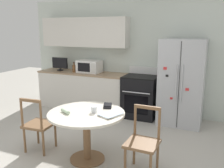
{
  "coord_description": "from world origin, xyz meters",
  "views": [
    {
      "loc": [
        1.91,
        -2.86,
        1.93
      ],
      "look_at": [
        0.16,
        1.15,
        0.95
      ],
      "focal_mm": 40.0,
      "sensor_mm": 36.0,
      "label": 1
    }
  ],
  "objects_px": {
    "wallet": "(108,106)",
    "microwave": "(90,66)",
    "dining_chair_left": "(38,125)",
    "candle_glass": "(94,110)",
    "countertop_tv": "(60,63)",
    "refrigerator": "(182,82)",
    "dining_chair_right": "(143,142)",
    "counter_bottle": "(74,68)",
    "oven_range": "(141,96)"
  },
  "relations": [
    {
      "from": "microwave",
      "to": "counter_bottle",
      "type": "distance_m",
      "value": 0.38
    },
    {
      "from": "counter_bottle",
      "to": "dining_chair_left",
      "type": "height_order",
      "value": "counter_bottle"
    },
    {
      "from": "counter_bottle",
      "to": "oven_range",
      "type": "bearing_deg",
      "value": 2.79
    },
    {
      "from": "countertop_tv",
      "to": "dining_chair_left",
      "type": "distance_m",
      "value": 2.53
    },
    {
      "from": "candle_glass",
      "to": "refrigerator",
      "type": "bearing_deg",
      "value": 65.63
    },
    {
      "from": "dining_chair_right",
      "to": "wallet",
      "type": "distance_m",
      "value": 0.8
    },
    {
      "from": "countertop_tv",
      "to": "wallet",
      "type": "relative_size",
      "value": 2.69
    },
    {
      "from": "microwave",
      "to": "oven_range",
      "type": "bearing_deg",
      "value": -2.67
    },
    {
      "from": "dining_chair_right",
      "to": "counter_bottle",
      "type": "bearing_deg",
      "value": -39.7
    },
    {
      "from": "dining_chair_left",
      "to": "candle_glass",
      "type": "bearing_deg",
      "value": 0.68
    },
    {
      "from": "oven_range",
      "to": "dining_chair_right",
      "type": "bearing_deg",
      "value": -72.06
    },
    {
      "from": "dining_chair_right",
      "to": "countertop_tv",
      "type": "bearing_deg",
      "value": -35.78
    },
    {
      "from": "microwave",
      "to": "dining_chair_right",
      "type": "relative_size",
      "value": 0.61
    },
    {
      "from": "dining_chair_left",
      "to": "dining_chair_right",
      "type": "distance_m",
      "value": 1.7
    },
    {
      "from": "microwave",
      "to": "wallet",
      "type": "bearing_deg",
      "value": -54.76
    },
    {
      "from": "dining_chair_left",
      "to": "countertop_tv",
      "type": "bearing_deg",
      "value": 112.2
    },
    {
      "from": "dining_chair_left",
      "to": "candle_glass",
      "type": "xyz_separation_m",
      "value": [
        0.95,
        0.08,
        0.35
      ]
    },
    {
      "from": "countertop_tv",
      "to": "counter_bottle",
      "type": "bearing_deg",
      "value": -10.28
    },
    {
      "from": "refrigerator",
      "to": "dining_chair_left",
      "type": "xyz_separation_m",
      "value": [
        -1.88,
        -2.14,
        -0.43
      ]
    },
    {
      "from": "dining_chair_left",
      "to": "candle_glass",
      "type": "height_order",
      "value": "dining_chair_left"
    },
    {
      "from": "microwave",
      "to": "dining_chair_left",
      "type": "distance_m",
      "value": 2.35
    },
    {
      "from": "wallet",
      "to": "microwave",
      "type": "bearing_deg",
      "value": 125.24
    },
    {
      "from": "dining_chair_right",
      "to": "candle_glass",
      "type": "xyz_separation_m",
      "value": [
        -0.75,
        0.03,
        0.35
      ]
    },
    {
      "from": "counter_bottle",
      "to": "candle_glass",
      "type": "distance_m",
      "value": 2.58
    },
    {
      "from": "refrigerator",
      "to": "dining_chair_left",
      "type": "bearing_deg",
      "value": -131.36
    },
    {
      "from": "refrigerator",
      "to": "countertop_tv",
      "type": "xyz_separation_m",
      "value": [
        -2.98,
        0.05,
        0.21
      ]
    },
    {
      "from": "refrigerator",
      "to": "oven_range",
      "type": "bearing_deg",
      "value": 176.78
    },
    {
      "from": "countertop_tv",
      "to": "wallet",
      "type": "distance_m",
      "value": 2.83
    },
    {
      "from": "dining_chair_left",
      "to": "candle_glass",
      "type": "relative_size",
      "value": 10.04
    },
    {
      "from": "refrigerator",
      "to": "wallet",
      "type": "relative_size",
      "value": 11.11
    },
    {
      "from": "oven_range",
      "to": "wallet",
      "type": "bearing_deg",
      "value": -89.03
    },
    {
      "from": "countertop_tv",
      "to": "dining_chair_right",
      "type": "bearing_deg",
      "value": -37.34
    },
    {
      "from": "refrigerator",
      "to": "counter_bottle",
      "type": "xyz_separation_m",
      "value": [
        -2.52,
        -0.03,
        0.13
      ]
    },
    {
      "from": "oven_range",
      "to": "counter_bottle",
      "type": "height_order",
      "value": "counter_bottle"
    },
    {
      "from": "oven_range",
      "to": "countertop_tv",
      "type": "xyz_separation_m",
      "value": [
        -2.11,
        0.0,
        0.61
      ]
    },
    {
      "from": "counter_bottle",
      "to": "wallet",
      "type": "height_order",
      "value": "counter_bottle"
    },
    {
      "from": "refrigerator",
      "to": "counter_bottle",
      "type": "relative_size",
      "value": 7.01
    },
    {
      "from": "counter_bottle",
      "to": "wallet",
      "type": "relative_size",
      "value": 1.59
    },
    {
      "from": "microwave",
      "to": "dining_chair_right",
      "type": "bearing_deg",
      "value": -47.73
    },
    {
      "from": "microwave",
      "to": "counter_bottle",
      "type": "bearing_deg",
      "value": -157.82
    },
    {
      "from": "counter_bottle",
      "to": "dining_chair_left",
      "type": "bearing_deg",
      "value": -73.19
    },
    {
      "from": "wallet",
      "to": "refrigerator",
      "type": "bearing_deg",
      "value": 64.65
    },
    {
      "from": "oven_range",
      "to": "dining_chair_right",
      "type": "height_order",
      "value": "oven_range"
    },
    {
      "from": "dining_chair_left",
      "to": "wallet",
      "type": "distance_m",
      "value": 1.15
    },
    {
      "from": "dining_chair_right",
      "to": "candle_glass",
      "type": "height_order",
      "value": "dining_chair_right"
    },
    {
      "from": "refrigerator",
      "to": "candle_glass",
      "type": "relative_size",
      "value": 19.28
    },
    {
      "from": "oven_range",
      "to": "dining_chair_left",
      "type": "height_order",
      "value": "oven_range"
    },
    {
      "from": "counter_bottle",
      "to": "countertop_tv",
      "type": "bearing_deg",
      "value": 169.72
    },
    {
      "from": "oven_range",
      "to": "candle_glass",
      "type": "height_order",
      "value": "oven_range"
    },
    {
      "from": "refrigerator",
      "to": "counter_bottle",
      "type": "distance_m",
      "value": 2.52
    }
  ]
}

